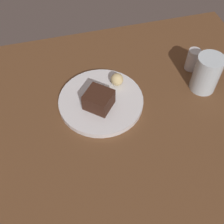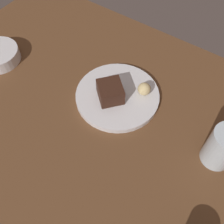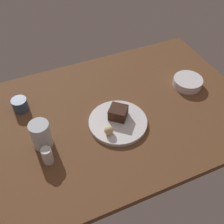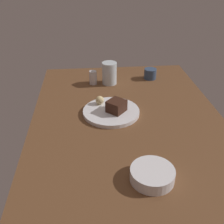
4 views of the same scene
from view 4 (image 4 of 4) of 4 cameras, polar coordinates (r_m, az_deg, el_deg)
dining_table at (r=120.95cm, az=3.25°, el=-1.66°), size 120.00×84.00×3.00cm
dessert_plate at (r=122.20cm, az=-0.17°, el=0.06°), size 25.49×25.49×1.71cm
chocolate_cake_slice at (r=119.71cm, az=0.93°, el=1.26°), size 10.12×10.07×5.20cm
bread_roll at (r=126.02cm, az=-2.60°, el=2.51°), size 3.91×3.91×3.91cm
salt_shaker at (r=149.66cm, az=-4.01°, el=7.22°), size 4.18×4.18×7.47cm
water_glass at (r=148.99cm, az=-0.55°, el=8.16°), size 7.99×7.99×12.01cm
side_bowl at (r=89.32cm, az=8.47°, el=-12.90°), size 14.32×14.32×4.07cm
coffee_cup at (r=157.87cm, az=8.03°, el=7.98°), size 6.93×6.93×5.83cm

